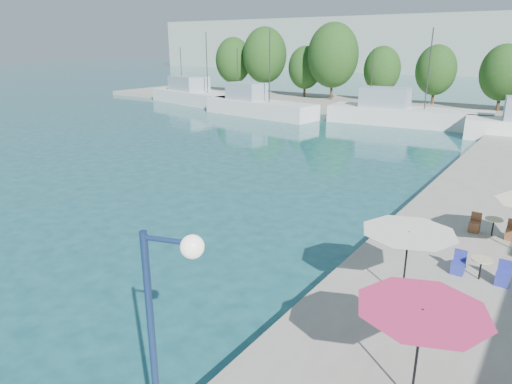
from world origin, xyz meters
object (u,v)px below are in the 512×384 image
Objects in this scene: trawler_02 at (257,107)px; trawler_03 at (403,115)px; umbrella_pink at (421,320)px; street_lamp at (168,321)px; trawler_01 at (198,97)px; umbrella_white at (408,239)px.

trawler_02 is 0.90× the size of trawler_03.
street_lamp is (-2.85, -4.49, 1.35)m from umbrella_pink.
trawler_01 is at bearing 173.38° from trawler_03.
trawler_01 is 6.60× the size of umbrella_white.
trawler_01 is 29.65m from trawler_03.
umbrella_white is (11.38, -36.01, 1.55)m from trawler_03.
trawler_01 is 13.83m from trawler_02.
trawler_02 reaches higher than umbrella_white.
trawler_03 is 37.80m from umbrella_white.
trawler_02 and trawler_03 have the same top height.
street_lamp is at bearing -50.05° from trawler_02.
trawler_01 is 59.13m from umbrella_pink.
umbrella_pink is (12.95, -40.28, 1.67)m from trawler_03.
trawler_03 reaches higher than umbrella_pink.
umbrella_white is 8.97m from street_lamp.
trawler_03 is at bearing 107.54° from umbrella_white.
umbrella_pink is at bearing -77.46° from trawler_03.
umbrella_pink is 5.48m from street_lamp.
street_lamp is at bearing -82.57° from trawler_03.
trawler_03 is 5.83× the size of umbrella_white.
trawler_01 is 1.13× the size of trawler_03.
trawler_02 is 5.29× the size of umbrella_pink.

